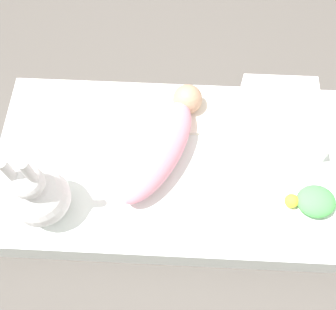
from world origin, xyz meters
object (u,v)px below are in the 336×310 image
(swaddled_baby, at_px, (160,144))
(bunny_plush, at_px, (39,195))
(pillow, at_px, (282,117))
(turtle_plush, at_px, (314,201))

(swaddled_baby, distance_m, bunny_plush, 0.49)
(swaddled_baby, relative_size, pillow, 1.56)
(swaddled_baby, height_order, bunny_plush, bunny_plush)
(pillow, bearing_deg, bunny_plush, 24.87)
(pillow, bearing_deg, turtle_plush, 104.11)
(bunny_plush, height_order, turtle_plush, bunny_plush)
(turtle_plush, bearing_deg, bunny_plush, 3.29)
(swaddled_baby, distance_m, turtle_plush, 0.63)
(swaddled_baby, height_order, turtle_plush, swaddled_baby)
(turtle_plush, bearing_deg, pillow, -75.89)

